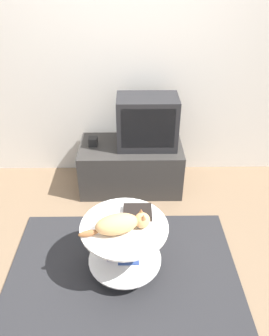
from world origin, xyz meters
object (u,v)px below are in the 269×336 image
at_px(tv, 147,122).
at_px(speaker, 93,142).
at_px(dvd_box, 138,212).
at_px(cat, 121,223).

bearing_deg(tv, speaker, 179.51).
distance_m(speaker, dvd_box, 1.13).
bearing_deg(speaker, tv, -0.49).
distance_m(tv, dvd_box, 1.08).
bearing_deg(cat, speaker, 89.50).
bearing_deg(speaker, dvd_box, -67.51).
height_order(tv, speaker, tv).
xyz_separation_m(dvd_box, cat, (-0.12, -0.17, 0.05)).
height_order(speaker, dvd_box, speaker).
relative_size(tv, cat, 1.16).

